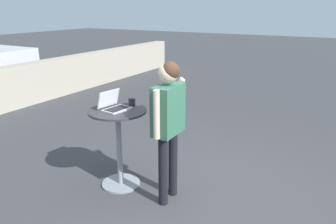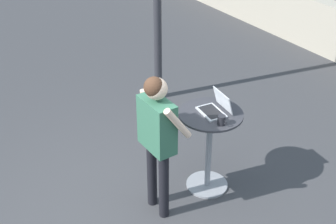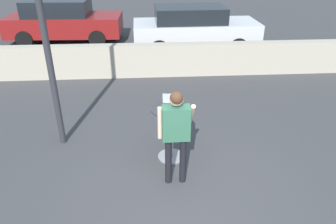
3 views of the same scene
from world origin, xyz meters
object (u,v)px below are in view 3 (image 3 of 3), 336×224
at_px(cafe_table, 171,127).
at_px(parked_car_near_street, 63,20).
at_px(standing_person, 176,127).
at_px(parked_car_further_down, 194,29).
at_px(laptop, 172,105).
at_px(coffee_mug, 186,107).

distance_m(cafe_table, parked_car_near_street, 9.10).
distance_m(standing_person, parked_car_further_down, 7.47).
bearing_deg(laptop, parked_car_further_down, 78.62).
xyz_separation_m(cafe_table, standing_person, (0.02, -0.71, 0.42)).
height_order(coffee_mug, parked_car_near_street, parked_car_near_street).
bearing_deg(parked_car_further_down, laptop, -101.38).
distance_m(laptop, parked_car_near_street, 9.06).
bearing_deg(parked_car_near_street, parked_car_further_down, -18.71).
relative_size(coffee_mug, parked_car_near_street, 0.03).
xyz_separation_m(coffee_mug, parked_car_further_down, (1.09, 6.69, -0.25)).
relative_size(laptop, parked_car_near_street, 0.08).
relative_size(parked_car_near_street, parked_car_further_down, 1.00).
relative_size(coffee_mug, parked_car_further_down, 0.03).
bearing_deg(laptop, parked_car_near_street, 113.95).
bearing_deg(coffee_mug, laptop, 155.80).
bearing_deg(parked_car_near_street, cafe_table, -66.24).
bearing_deg(standing_person, parked_car_near_street, 112.17).
xyz_separation_m(coffee_mug, standing_person, (-0.22, -0.66, -0.00)).
distance_m(cafe_table, standing_person, 0.83).
height_order(cafe_table, coffee_mug, coffee_mug).
bearing_deg(standing_person, parked_car_further_down, 79.85).
relative_size(cafe_table, parked_car_further_down, 0.23).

